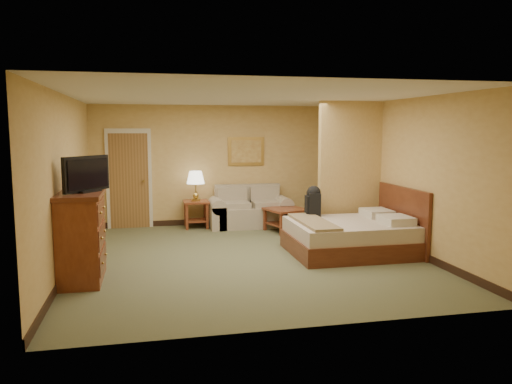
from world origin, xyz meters
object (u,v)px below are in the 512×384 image
object	(u,v)px
loveseat	(250,213)
coffee_table	(286,215)
bed	(354,235)
dresser	(81,236)

from	to	relation	value
loveseat	coffee_table	size ratio (longest dim) A/B	1.88
loveseat	bed	xyz separation A→B (m)	(1.25, -2.67, 0.01)
loveseat	dresser	xyz separation A→B (m)	(-3.04, -3.33, 0.34)
dresser	bed	xyz separation A→B (m)	(4.29, 0.65, -0.32)
loveseat	coffee_table	xyz separation A→B (m)	(0.62, -0.70, 0.06)
loveseat	bed	distance (m)	2.95
loveseat	dresser	world-z (taller)	dresser
loveseat	dresser	bearing A→B (deg)	-132.47
coffee_table	dresser	distance (m)	4.51
loveseat	dresser	distance (m)	4.52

